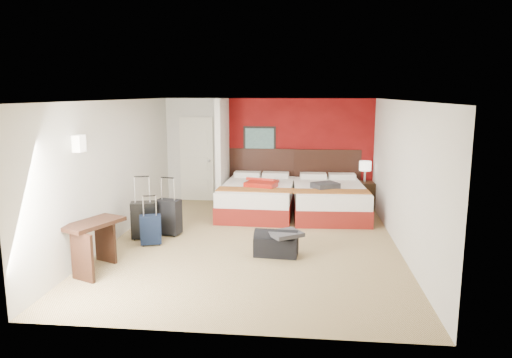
# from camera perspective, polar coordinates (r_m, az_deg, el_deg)

# --- Properties ---
(ground) EXTENTS (6.50, 6.50, 0.00)m
(ground) POSITION_cam_1_polar(r_m,az_deg,el_deg) (8.43, -0.32, -7.69)
(ground) COLOR tan
(ground) RESTS_ON ground
(room_walls) EXTENTS (5.02, 6.52, 2.50)m
(room_walls) POSITION_cam_1_polar(r_m,az_deg,el_deg) (9.75, -7.64, 2.29)
(room_walls) COLOR silver
(room_walls) RESTS_ON ground
(red_accent_panel) EXTENTS (3.50, 0.04, 2.50)m
(red_accent_panel) POSITION_cam_1_polar(r_m,az_deg,el_deg) (11.28, 5.28, 3.40)
(red_accent_panel) COLOR maroon
(red_accent_panel) RESTS_ON ground
(partition_wall) EXTENTS (0.12, 1.20, 2.50)m
(partition_wall) POSITION_cam_1_polar(r_m,az_deg,el_deg) (10.83, -4.08, 3.12)
(partition_wall) COLOR silver
(partition_wall) RESTS_ON ground
(entry_door) EXTENTS (0.82, 0.06, 2.05)m
(entry_door) POSITION_cam_1_polar(r_m,az_deg,el_deg) (11.58, -7.22, 2.42)
(entry_door) COLOR silver
(entry_door) RESTS_ON ground
(bed_left) EXTENTS (1.60, 2.23, 0.66)m
(bed_left) POSITION_cam_1_polar(r_m,az_deg,el_deg) (10.32, 0.22, -2.41)
(bed_left) COLOR silver
(bed_left) RESTS_ON ground
(bed_right) EXTENTS (1.64, 2.25, 0.65)m
(bed_right) POSITION_cam_1_polar(r_m,az_deg,el_deg) (10.29, 8.86, -2.59)
(bed_right) COLOR white
(bed_right) RESTS_ON ground
(red_suitcase_open) EXTENTS (0.84, 1.01, 0.11)m
(red_suitcase_open) POSITION_cam_1_polar(r_m,az_deg,el_deg) (10.14, 0.73, -0.44)
(red_suitcase_open) COLOR #B31A0F
(red_suitcase_open) RESTS_ON bed_left
(jacket_bundle) EXTENTS (0.64, 0.60, 0.12)m
(jacket_bundle) POSITION_cam_1_polar(r_m,az_deg,el_deg) (9.92, 8.43, -0.79)
(jacket_bundle) COLOR #35363A
(jacket_bundle) RESTS_ON bed_right
(nightstand) EXTENTS (0.46, 0.46, 0.60)m
(nightstand) POSITION_cam_1_polar(r_m,az_deg,el_deg) (11.12, 13.01, -1.88)
(nightstand) COLOR #301E10
(nightstand) RESTS_ON ground
(table_lamp) EXTENTS (0.33, 0.33, 0.48)m
(table_lamp) POSITION_cam_1_polar(r_m,az_deg,el_deg) (11.02, 13.12, 0.87)
(table_lamp) COLOR white
(table_lamp) RESTS_ON nightstand
(suitcase_black) EXTENTS (0.49, 0.38, 0.65)m
(suitcase_black) POSITION_cam_1_polar(r_m,az_deg,el_deg) (8.79, -13.53, -5.02)
(suitcase_black) COLOR black
(suitcase_black) RESTS_ON ground
(suitcase_charcoal) EXTENTS (0.48, 0.36, 0.64)m
(suitcase_charcoal) POSITION_cam_1_polar(r_m,az_deg,el_deg) (8.92, -10.57, -4.70)
(suitcase_charcoal) COLOR black
(suitcase_charcoal) RESTS_ON ground
(suitcase_navy) EXTENTS (0.41, 0.33, 0.50)m
(suitcase_navy) POSITION_cam_1_polar(r_m,az_deg,el_deg) (8.42, -12.70, -6.20)
(suitcase_navy) COLOR #101B31
(suitcase_navy) RESTS_ON ground
(duffel_bag) EXTENTS (0.73, 0.43, 0.36)m
(duffel_bag) POSITION_cam_1_polar(r_m,az_deg,el_deg) (7.73, 2.47, -8.02)
(duffel_bag) COLOR black
(duffel_bag) RESTS_ON ground
(jacket_draped) EXTENTS (0.64, 0.62, 0.07)m
(jacket_draped) POSITION_cam_1_polar(r_m,az_deg,el_deg) (7.61, 3.60, -6.66)
(jacket_draped) COLOR #3E3D43
(jacket_draped) RESTS_ON duffel_bag
(desk) EXTENTS (0.78, 1.02, 0.76)m
(desk) POSITION_cam_1_polar(r_m,az_deg,el_deg) (7.42, -19.08, -7.74)
(desk) COLOR black
(desk) RESTS_ON ground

